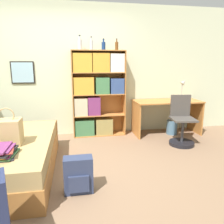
# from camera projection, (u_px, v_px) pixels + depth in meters

# --- Properties ---
(ground_plane) EXTENTS (14.00, 14.00, 0.00)m
(ground_plane) POSITION_uv_depth(u_px,v_px,m) (62.00, 169.00, 3.06)
(ground_plane) COLOR #84664C
(wall_back) EXTENTS (10.00, 0.09, 2.60)m
(wall_back) POSITION_uv_depth(u_px,v_px,m) (63.00, 71.00, 4.33)
(wall_back) COLOR beige
(wall_back) RESTS_ON ground_plane
(bed) EXTENTS (0.98, 1.94, 0.47)m
(bed) POSITION_uv_depth(u_px,v_px,m) (16.00, 156.00, 2.93)
(bed) COLOR #B77538
(bed) RESTS_ON ground_plane
(handbag) EXTENTS (0.32, 0.24, 0.46)m
(handbag) POSITION_uv_depth(u_px,v_px,m) (8.00, 132.00, 2.67)
(handbag) COLOR tan
(handbag) RESTS_ON bed
(book_stack_on_bed) EXTENTS (0.33, 0.39, 0.11)m
(book_stack_on_bed) POSITION_uv_depth(u_px,v_px,m) (0.00, 152.00, 2.33)
(book_stack_on_bed) COLOR #232328
(book_stack_on_bed) RESTS_ON bed
(bookcase) EXTENTS (1.05, 0.28, 1.70)m
(bookcase) POSITION_uv_depth(u_px,v_px,m) (96.00, 92.00, 4.34)
(bookcase) COLOR #B77538
(bookcase) RESTS_ON ground_plane
(bottle_green) EXTENTS (0.08, 0.08, 0.27)m
(bottle_green) POSITION_uv_depth(u_px,v_px,m) (80.00, 44.00, 4.13)
(bottle_green) COLOR #B7BCC1
(bottle_green) RESTS_ON bookcase
(bottle_brown) EXTENTS (0.06, 0.06, 0.25)m
(bottle_brown) POSITION_uv_depth(u_px,v_px,m) (91.00, 45.00, 4.16)
(bottle_brown) COLOR #B7BCC1
(bottle_brown) RESTS_ON bookcase
(bottle_clear) EXTENTS (0.08, 0.08, 0.21)m
(bottle_clear) POSITION_uv_depth(u_px,v_px,m) (103.00, 46.00, 4.18)
(bottle_clear) COLOR navy
(bottle_clear) RESTS_ON bookcase
(bottle_blue) EXTENTS (0.06, 0.06, 0.21)m
(bottle_blue) POSITION_uv_depth(u_px,v_px,m) (117.00, 46.00, 4.19)
(bottle_blue) COLOR brown
(bottle_blue) RESTS_ON bookcase
(desk) EXTENTS (1.36, 0.61, 0.70)m
(desk) POSITION_uv_depth(u_px,v_px,m) (167.00, 110.00, 4.52)
(desk) COLOR #B77538
(desk) RESTS_ON ground_plane
(desk_lamp) EXTENTS (0.15, 0.11, 0.45)m
(desk_lamp) POSITION_uv_depth(u_px,v_px,m) (183.00, 86.00, 4.44)
(desk_lamp) COLOR #ADA89E
(desk_lamp) RESTS_ON desk
(desk_chair) EXTENTS (0.45, 0.46, 0.89)m
(desk_chair) POSITION_uv_depth(u_px,v_px,m) (182.00, 128.00, 3.96)
(desk_chair) COLOR black
(desk_chair) RESTS_ON ground_plane
(backpack) EXTENTS (0.33, 0.20, 0.42)m
(backpack) POSITION_uv_depth(u_px,v_px,m) (78.00, 175.00, 2.48)
(backpack) COLOR #2D3856
(backpack) RESTS_ON ground_plane
(waste_bin) EXTENTS (0.22, 0.22, 0.29)m
(waste_bin) POSITION_uv_depth(u_px,v_px,m) (172.00, 127.00, 4.56)
(waste_bin) COLOR slate
(waste_bin) RESTS_ON ground_plane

